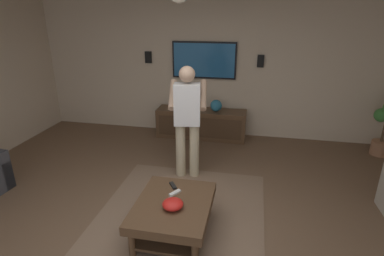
% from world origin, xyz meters
% --- Properties ---
extents(ground_plane, '(8.18, 8.18, 0.00)m').
position_xyz_m(ground_plane, '(0.00, 0.00, 0.00)').
color(ground_plane, brown).
extents(wall_back_tv, '(0.10, 7.02, 2.85)m').
position_xyz_m(wall_back_tv, '(3.23, 0.00, 1.43)').
color(wall_back_tv, '#C6B299').
rests_on(wall_back_tv, ground).
extents(area_rug, '(2.50, 1.98, 0.01)m').
position_xyz_m(area_rug, '(0.27, -0.02, 0.01)').
color(area_rug, '#7A604C').
rests_on(area_rug, ground).
extents(coffee_table, '(1.00, 0.80, 0.40)m').
position_xyz_m(coffee_table, '(0.07, -0.02, 0.30)').
color(coffee_table, '#513823').
rests_on(coffee_table, ground).
extents(media_console, '(0.45, 1.70, 0.55)m').
position_xyz_m(media_console, '(2.90, 0.18, 0.28)').
color(media_console, '#513823').
rests_on(media_console, ground).
extents(tv, '(0.05, 1.21, 0.68)m').
position_xyz_m(tv, '(3.14, 0.18, 1.45)').
color(tv, black).
extents(person_standing, '(0.59, 0.60, 1.64)m').
position_xyz_m(person_standing, '(1.39, 0.11, 0.93)').
color(person_standing, '#C6B793').
rests_on(person_standing, ground).
extents(bowl, '(0.22, 0.22, 0.10)m').
position_xyz_m(bowl, '(-0.03, -0.04, 0.45)').
color(bowl, red).
rests_on(bowl, coffee_table).
extents(remote_white, '(0.15, 0.12, 0.02)m').
position_xyz_m(remote_white, '(0.24, 0.01, 0.41)').
color(remote_white, white).
rests_on(remote_white, coffee_table).
extents(remote_black, '(0.15, 0.12, 0.02)m').
position_xyz_m(remote_black, '(0.39, 0.07, 0.41)').
color(remote_black, black).
rests_on(remote_black, coffee_table).
extents(remote_grey, '(0.12, 0.15, 0.02)m').
position_xyz_m(remote_grey, '(0.10, -0.02, 0.41)').
color(remote_grey, slate).
rests_on(remote_grey, coffee_table).
extents(vase_round, '(0.22, 0.22, 0.22)m').
position_xyz_m(vase_round, '(2.88, -0.11, 0.66)').
color(vase_round, teal).
rests_on(vase_round, media_console).
extents(wall_speaker_left, '(0.06, 0.12, 0.22)m').
position_xyz_m(wall_speaker_left, '(3.15, -0.86, 1.47)').
color(wall_speaker_left, black).
extents(wall_speaker_right, '(0.06, 0.12, 0.22)m').
position_xyz_m(wall_speaker_right, '(3.15, 1.27, 1.47)').
color(wall_speaker_right, black).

